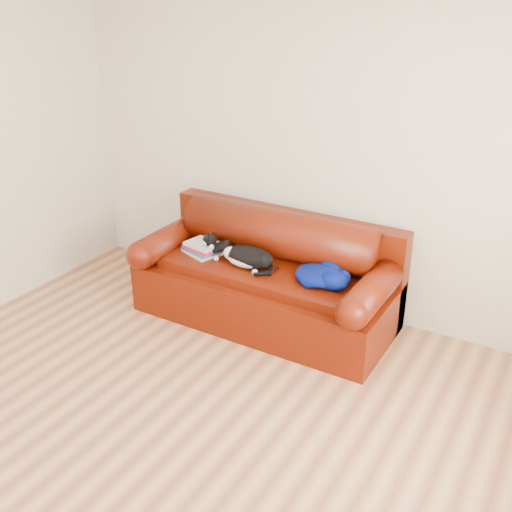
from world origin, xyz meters
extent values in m
plane|color=brown|center=(0.00, 0.00, 0.00)|extent=(4.50, 4.50, 0.00)
cube|color=beige|center=(0.00, 2.00, 1.30)|extent=(4.50, 0.02, 2.60)
cube|color=#3B0D02|center=(-0.15, 1.50, 0.21)|extent=(2.10, 0.90, 0.42)
cube|color=#3B0D02|center=(-0.15, 1.45, 0.45)|extent=(1.66, 0.62, 0.10)
cylinder|color=black|center=(-1.08, 1.17, 0.03)|extent=(0.06, 0.06, 0.05)
cylinder|color=black|center=(0.78, 1.17, 0.03)|extent=(0.06, 0.06, 0.05)
cylinder|color=black|center=(-1.08, 1.83, 0.03)|extent=(0.06, 0.06, 0.05)
cylinder|color=black|center=(0.78, 1.83, 0.03)|extent=(0.06, 0.06, 0.05)
cube|color=#3B0D02|center=(-0.15, 1.86, 0.42)|extent=(2.10, 0.18, 0.85)
cylinder|color=#3B0D02|center=(-0.15, 1.75, 0.68)|extent=(1.70, 0.40, 0.40)
cylinder|color=#3B0D02|center=(-1.08, 1.50, 0.54)|extent=(0.24, 0.88, 0.24)
sphere|color=#3B0D02|center=(-1.08, 1.06, 0.54)|extent=(0.24, 0.24, 0.24)
cylinder|color=#3B0D02|center=(0.78, 1.50, 0.54)|extent=(0.24, 0.88, 0.24)
sphere|color=#3B0D02|center=(0.78, 1.06, 0.54)|extent=(0.24, 0.24, 0.24)
cube|color=beige|center=(-0.71, 1.43, 0.51)|extent=(0.36, 0.31, 0.02)
cube|color=white|center=(-0.71, 1.43, 0.51)|extent=(0.34, 0.30, 0.02)
cube|color=#1F61A8|center=(-0.71, 1.43, 0.54)|extent=(0.34, 0.29, 0.02)
cube|color=white|center=(-0.71, 1.43, 0.54)|extent=(0.33, 0.28, 0.02)
cube|color=#BE1539|center=(-0.71, 1.43, 0.56)|extent=(0.32, 0.28, 0.02)
cube|color=white|center=(-0.71, 1.43, 0.56)|extent=(0.31, 0.26, 0.02)
cube|color=silver|center=(-0.71, 1.43, 0.59)|extent=(0.31, 0.26, 0.02)
cube|color=white|center=(-0.71, 1.43, 0.59)|extent=(0.29, 0.24, 0.02)
ellipsoid|color=black|center=(-0.25, 1.41, 0.58)|extent=(0.41, 0.23, 0.17)
ellipsoid|color=silver|center=(-0.27, 1.36, 0.55)|extent=(0.29, 0.13, 0.11)
ellipsoid|color=silver|center=(-0.41, 1.38, 0.59)|extent=(0.12, 0.11, 0.10)
ellipsoid|color=black|center=(-0.12, 1.41, 0.57)|extent=(0.17, 0.17, 0.14)
ellipsoid|color=black|center=(-0.51, 1.41, 0.64)|extent=(0.12, 0.11, 0.10)
ellipsoid|color=silver|center=(-0.53, 1.38, 0.62)|extent=(0.06, 0.05, 0.04)
sphere|color=#BF7272|center=(-0.54, 1.37, 0.63)|extent=(0.01, 0.01, 0.01)
cone|color=black|center=(-0.50, 1.38, 0.69)|extent=(0.05, 0.04, 0.05)
cone|color=black|center=(-0.50, 1.44, 0.69)|extent=(0.05, 0.04, 0.05)
cylinder|color=black|center=(-0.03, 1.38, 0.53)|extent=(0.09, 0.14, 0.04)
sphere|color=silver|center=(-0.44, 1.37, 0.52)|extent=(0.04, 0.04, 0.04)
sphere|color=silver|center=(-0.13, 1.31, 0.52)|extent=(0.04, 0.04, 0.04)
ellipsoid|color=#020D49|center=(0.36, 1.44, 0.56)|extent=(0.38, 0.35, 0.12)
ellipsoid|color=#020D49|center=(0.49, 1.40, 0.57)|extent=(0.24, 0.20, 0.14)
ellipsoid|color=#020D49|center=(0.26, 1.50, 0.55)|extent=(0.23, 0.27, 0.09)
ellipsoid|color=#020D49|center=(0.39, 1.55, 0.57)|extent=(0.20, 0.16, 0.14)
ellipsoid|color=#020D49|center=(0.33, 1.35, 0.55)|extent=(0.15, 0.16, 0.09)
ellipsoid|color=white|center=(0.43, 1.38, 0.58)|extent=(0.17, 0.06, 0.04)
camera|label=1|loc=(2.01, -2.29, 2.59)|focal=42.00mm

